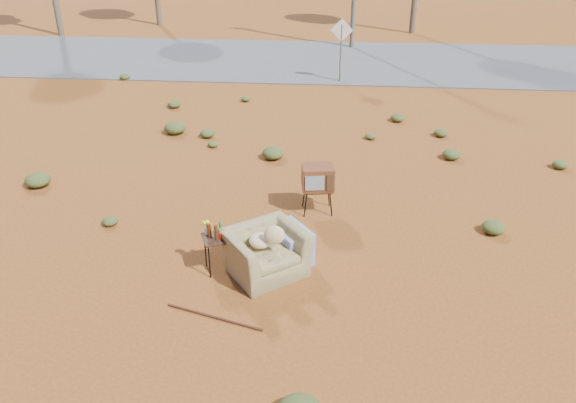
{
  "coord_description": "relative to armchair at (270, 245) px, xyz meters",
  "views": [
    {
      "loc": [
        1.36,
        -7.79,
        5.6
      ],
      "look_at": [
        0.58,
        1.23,
        0.8
      ],
      "focal_mm": 35.0,
      "sensor_mm": 36.0,
      "label": 1
    }
  ],
  "objects": [
    {
      "name": "tv_unit",
      "position": [
        0.71,
        2.16,
        0.25
      ],
      "size": [
        0.69,
        0.59,
        1.01
      ],
      "rotation": [
        0.0,
        0.0,
        0.14
      ],
      "color": "black",
      "rests_on": "ground"
    },
    {
      "name": "highway",
      "position": [
        -0.37,
        14.8,
        -0.48
      ],
      "size": [
        140.0,
        7.0,
        0.04
      ],
      "primitive_type": "cube",
      "color": "#565659",
      "rests_on": "ground"
    },
    {
      "name": "side_table",
      "position": [
        -0.94,
        -0.07,
        0.18
      ],
      "size": [
        0.6,
        0.6,
        0.93
      ],
      "rotation": [
        0.0,
        0.0,
        0.4
      ],
      "color": "#341E13",
      "rests_on": "ground"
    },
    {
      "name": "scrub_patch",
      "position": [
        -1.2,
        4.21,
        -0.36
      ],
      "size": [
        17.49,
        8.07,
        0.33
      ],
      "color": "#4D5826",
      "rests_on": "ground"
    },
    {
      "name": "rusty_bar",
      "position": [
        -0.72,
        -1.36,
        -0.48
      ],
      "size": [
        1.57,
        0.51,
        0.04
      ],
      "primitive_type": "cylinder",
      "rotation": [
        0.0,
        1.57,
        -0.29
      ],
      "color": "#4F2815",
      "rests_on": "ground"
    },
    {
      "name": "road_sign",
      "position": [
        1.13,
        11.8,
        1.0
      ],
      "size": [
        0.78,
        0.06,
        2.19
      ],
      "color": "brown",
      "rests_on": "ground"
    },
    {
      "name": "ground",
      "position": [
        -0.37,
        -0.2,
        -0.5
      ],
      "size": [
        140.0,
        140.0,
        0.0
      ],
      "primitive_type": "plane",
      "color": "brown",
      "rests_on": "ground"
    },
    {
      "name": "armchair",
      "position": [
        0.0,
        0.0,
        0.0
      ],
      "size": [
        1.57,
        1.6,
        1.08
      ],
      "rotation": [
        0.0,
        0.0,
        0.64
      ],
      "color": "olive",
      "rests_on": "ground"
    }
  ]
}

